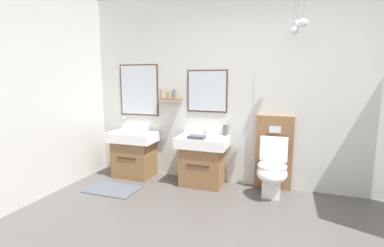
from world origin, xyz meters
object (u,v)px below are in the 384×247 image
at_px(vanity_sink_right, 203,159).
at_px(toilet, 273,165).
at_px(folded_hand_towel, 197,137).
at_px(vanity_sink_left, 134,152).
at_px(soap_dispenser, 225,130).
at_px(toothbrush_cup, 124,126).

distance_m(vanity_sink_right, toilet, 0.95).
height_order(toilet, folded_hand_towel, toilet).
relative_size(vanity_sink_left, soap_dispenser, 3.68).
distance_m(vanity_sink_right, folded_hand_towel, 0.37).
relative_size(soap_dispenser, folded_hand_towel, 0.86).
relative_size(vanity_sink_left, toilet, 0.70).
relative_size(toilet, soap_dispenser, 5.30).
bearing_deg(vanity_sink_right, folded_hand_towel, -105.62).
bearing_deg(soap_dispenser, toilet, -14.33).
height_order(vanity_sink_right, folded_hand_towel, folded_hand_towel).
xyz_separation_m(vanity_sink_right, soap_dispenser, (0.28, 0.17, 0.40)).
xyz_separation_m(vanity_sink_left, vanity_sink_right, (1.09, 0.00, 0.00)).
bearing_deg(vanity_sink_left, soap_dispenser, 7.26).
distance_m(vanity_sink_left, toothbrush_cup, 0.49).
relative_size(toilet, folded_hand_towel, 4.55).
xyz_separation_m(toothbrush_cup, soap_dispenser, (1.64, 0.01, 0.03)).
height_order(vanity_sink_left, toothbrush_cup, toothbrush_cup).
distance_m(toothbrush_cup, soap_dispenser, 1.64).
bearing_deg(vanity_sink_right, soap_dispenser, 32.12).
height_order(vanity_sink_right, soap_dispenser, soap_dispenser).
bearing_deg(toilet, folded_hand_towel, -171.56).
bearing_deg(toothbrush_cup, vanity_sink_right, -6.89).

